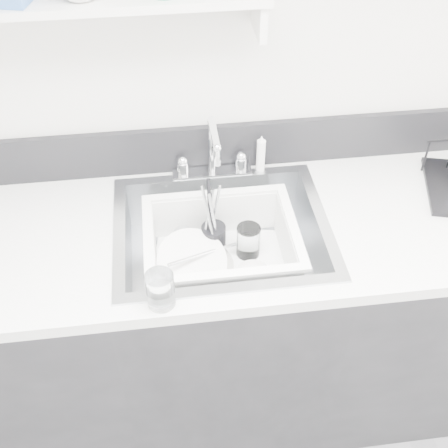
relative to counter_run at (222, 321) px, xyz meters
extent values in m
cube|color=silver|center=(0.00, 0.30, 0.84)|extent=(3.50, 0.02, 2.60)
cube|color=black|center=(0.00, 0.00, -0.02)|extent=(3.20, 0.62, 0.88)
cube|color=silver|center=(0.00, 0.00, 0.44)|extent=(3.20, 0.62, 0.04)
cube|color=black|center=(0.00, 0.30, 0.54)|extent=(3.20, 0.02, 0.16)
cube|color=silver|center=(0.00, 0.25, 0.47)|extent=(0.26, 0.06, 0.02)
cylinder|color=silver|center=(-0.10, 0.25, 0.50)|extent=(0.04, 0.04, 0.05)
cylinder|color=silver|center=(0.10, 0.25, 0.50)|extent=(0.04, 0.04, 0.05)
cylinder|color=silver|center=(0.00, 0.25, 0.57)|extent=(0.02, 0.02, 0.20)
cylinder|color=silver|center=(0.00, 0.18, 0.68)|extent=(0.02, 0.15, 0.02)
cylinder|color=white|center=(0.16, 0.25, 0.53)|extent=(0.03, 0.03, 0.14)
cube|color=silver|center=(-0.35, 0.23, 1.06)|extent=(1.00, 0.16, 0.02)
cube|color=silver|center=(0.13, 0.23, 1.00)|extent=(0.02, 0.14, 0.10)
cylinder|color=white|center=(-0.09, -0.04, 0.32)|extent=(0.24, 0.24, 0.01)
cylinder|color=white|center=(-0.08, -0.03, 0.33)|extent=(0.23, 0.23, 0.01)
cylinder|color=white|center=(-0.10, -0.04, 0.36)|extent=(0.26, 0.26, 0.09)
cylinder|color=black|center=(-0.02, 0.06, 0.36)|extent=(0.08, 0.08, 0.10)
cylinder|color=silver|center=(-0.03, 0.07, 0.44)|extent=(0.01, 0.05, 0.19)
cylinder|color=silver|center=(0.00, 0.05, 0.43)|extent=(0.02, 0.04, 0.17)
cylinder|color=black|center=(-0.03, 0.07, 0.46)|extent=(0.01, 0.06, 0.21)
cylinder|color=white|center=(0.09, 0.03, 0.36)|extent=(0.09, 0.09, 0.11)
cylinder|color=white|center=(-0.19, -0.26, 0.51)|extent=(0.10, 0.10, 0.10)
imported|color=white|center=(0.09, -0.08, 0.32)|extent=(0.12, 0.12, 0.03)
camera|label=1|loc=(-0.15, -1.20, 1.61)|focal=45.00mm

